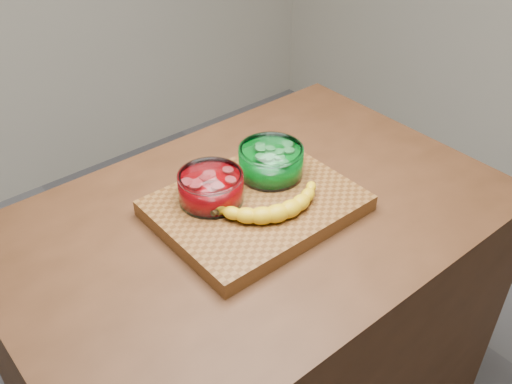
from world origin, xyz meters
TOP-DOWN VIEW (x-y plane):
  - counter at (0.00, 0.00)m, footprint 1.20×0.80m
  - cutting_board at (0.00, 0.00)m, footprint 0.45×0.35m
  - bowl_red at (-0.08, 0.06)m, footprint 0.15×0.15m
  - bowl_green at (0.09, 0.06)m, footprint 0.16×0.16m
  - banana at (0.01, -0.04)m, footprint 0.28×0.17m

SIDE VIEW (x-z plane):
  - counter at x=0.00m, z-range 0.00..0.90m
  - cutting_board at x=0.00m, z-range 0.90..0.94m
  - banana at x=0.01m, z-range 0.94..0.98m
  - bowl_red at x=-0.08m, z-range 0.94..1.01m
  - bowl_green at x=0.09m, z-range 0.94..1.01m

